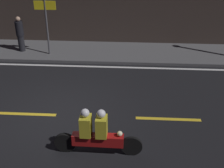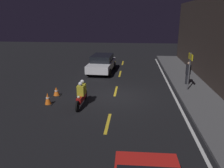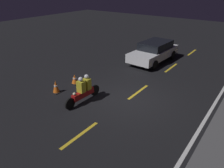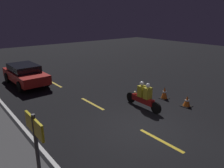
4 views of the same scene
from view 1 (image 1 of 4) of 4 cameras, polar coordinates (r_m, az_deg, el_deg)
name	(u,v)px [view 1 (image 1 of 4)]	position (r m, az deg, el deg)	size (l,w,h in m)	color
ground_plane	(56,115)	(9.99, -10.18, -5.62)	(56.00, 56.00, 0.00)	black
raised_curb	(80,52)	(14.33, -5.82, 5.91)	(28.00, 2.33, 0.13)	#4C4C4F
lane_dash_c	(25,114)	(10.26, -15.65, -5.29)	(2.00, 0.14, 0.01)	gold
lane_dash_d	(168,119)	(9.81, 10.26, -6.32)	(2.00, 0.14, 0.01)	gold
lane_solid_kerb	(75,66)	(13.08, -6.74, 3.28)	(25.20, 0.14, 0.01)	silver
motorcycle	(95,133)	(8.06, -3.05, -9.02)	(2.30, 0.37, 1.35)	black
pedestrian	(20,34)	(14.51, -16.47, 8.78)	(0.34, 0.34, 1.57)	black
shop_sign	(46,16)	(13.59, -11.99, 12.01)	(0.90, 0.08, 2.40)	#4C4C51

